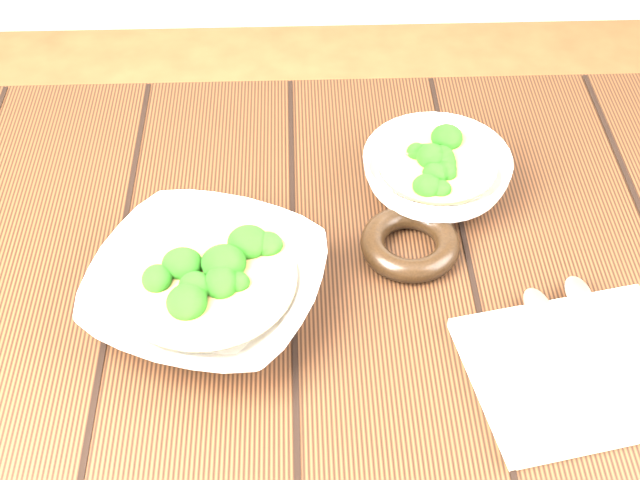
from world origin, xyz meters
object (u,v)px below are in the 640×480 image
table (313,357)px  trivet (410,243)px  soup_bowl_back (436,173)px  soup_bowl_front (207,288)px  napkin (579,370)px

table → trivet: bearing=26.6°
soup_bowl_back → soup_bowl_front: bearing=-146.4°
table → soup_bowl_back: soup_bowl_back is taller
soup_bowl_front → table: bearing=9.7°
trivet → napkin: size_ratio=0.52×
soup_bowl_front → napkin: bearing=-14.9°
table → trivet: (0.11, 0.06, 0.13)m
soup_bowl_back → trivet: (-0.04, -0.10, -0.02)m
napkin → trivet: bearing=119.8°
trivet → table: bearing=-153.4°
table → napkin: napkin is taller
table → soup_bowl_back: size_ratio=5.51×
soup_bowl_front → napkin: (0.38, -0.10, -0.03)m
soup_bowl_front → napkin: size_ratio=1.42×
trivet → soup_bowl_back: bearing=68.1°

